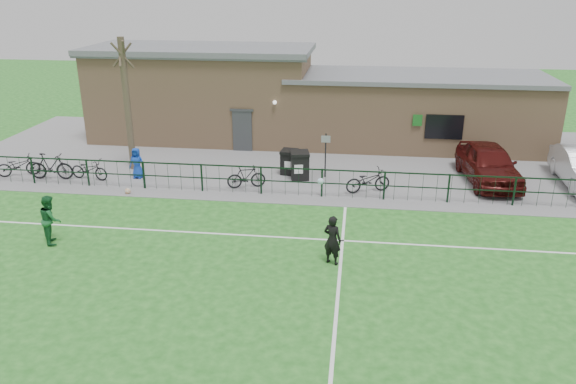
# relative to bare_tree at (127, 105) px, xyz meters

# --- Properties ---
(ground) EXTENTS (90.00, 90.00, 0.00)m
(ground) POSITION_rel_bare_tree_xyz_m (8.00, -10.50, -3.00)
(ground) COLOR #1D5E1B
(ground) RESTS_ON ground
(paving_strip) EXTENTS (34.00, 13.00, 0.02)m
(paving_strip) POSITION_rel_bare_tree_xyz_m (8.00, 3.00, -2.99)
(paving_strip) COLOR slate
(paving_strip) RESTS_ON ground
(pitch_line_touch) EXTENTS (28.00, 0.10, 0.01)m
(pitch_line_touch) POSITION_rel_bare_tree_xyz_m (8.00, -2.70, -3.00)
(pitch_line_touch) COLOR white
(pitch_line_touch) RESTS_ON ground
(pitch_line_mid) EXTENTS (28.00, 0.10, 0.01)m
(pitch_line_mid) POSITION_rel_bare_tree_xyz_m (8.00, -6.50, -3.00)
(pitch_line_mid) COLOR white
(pitch_line_mid) RESTS_ON ground
(pitch_line_perp) EXTENTS (0.10, 16.00, 0.01)m
(pitch_line_perp) POSITION_rel_bare_tree_xyz_m (10.00, -10.50, -3.00)
(pitch_line_perp) COLOR white
(pitch_line_perp) RESTS_ON ground
(perimeter_fence) EXTENTS (28.00, 0.10, 1.20)m
(perimeter_fence) POSITION_rel_bare_tree_xyz_m (8.00, -2.50, -2.40)
(perimeter_fence) COLOR black
(perimeter_fence) RESTS_ON ground
(bare_tree) EXTENTS (0.30, 0.30, 6.00)m
(bare_tree) POSITION_rel_bare_tree_xyz_m (0.00, 0.00, 0.00)
(bare_tree) COLOR #433729
(bare_tree) RESTS_ON ground
(wheelie_bin_left) EXTENTS (0.92, 1.00, 1.15)m
(wheelie_bin_left) POSITION_rel_bare_tree_xyz_m (7.87, -0.42, -2.41)
(wheelie_bin_left) COLOR black
(wheelie_bin_left) RESTS_ON paving_strip
(wheelie_bin_right) EXTENTS (0.75, 0.83, 1.02)m
(wheelie_bin_right) POSITION_rel_bare_tree_xyz_m (7.33, 0.21, -2.47)
(wheelie_bin_right) COLOR black
(wheelie_bin_right) RESTS_ON paving_strip
(sign_post) EXTENTS (0.06, 0.06, 2.00)m
(sign_post) POSITION_rel_bare_tree_xyz_m (8.98, -0.08, -1.98)
(sign_post) COLOR black
(sign_post) RESTS_ON paving_strip
(car_maroon) EXTENTS (2.44, 5.06, 1.66)m
(car_maroon) POSITION_rel_bare_tree_xyz_m (16.03, 0.19, -2.15)
(car_maroon) COLOR #3E0C0B
(car_maroon) RESTS_ON paving_strip
(bicycle_a) EXTENTS (1.91, 1.32, 0.95)m
(bicycle_a) POSITION_rel_bare_tree_xyz_m (-4.70, -1.66, -2.50)
(bicycle_a) COLOR black
(bicycle_a) RESTS_ON paving_strip
(bicycle_b) EXTENTS (2.01, 0.67, 1.19)m
(bicycle_b) POSITION_rel_bare_tree_xyz_m (-2.99, -1.91, -2.38)
(bicycle_b) COLOR black
(bicycle_b) RESTS_ON paving_strip
(bicycle_c) EXTENTS (1.85, 0.88, 0.93)m
(bicycle_c) POSITION_rel_bare_tree_xyz_m (-1.32, -1.72, -2.51)
(bicycle_c) COLOR black
(bicycle_c) RESTS_ON paving_strip
(bicycle_d) EXTENTS (1.70, 0.97, 0.98)m
(bicycle_d) POSITION_rel_bare_tree_xyz_m (5.76, -1.88, -2.49)
(bicycle_d) COLOR black
(bicycle_d) RESTS_ON paving_strip
(bicycle_e) EXTENTS (2.03, 1.33, 1.01)m
(bicycle_e) POSITION_rel_bare_tree_xyz_m (10.86, -1.74, -2.48)
(bicycle_e) COLOR black
(bicycle_e) RESTS_ON paving_strip
(spectator_child) EXTENTS (0.69, 0.47, 1.38)m
(spectator_child) POSITION_rel_bare_tree_xyz_m (0.71, -1.25, -2.29)
(spectator_child) COLOR #123BAB
(spectator_child) RESTS_ON paving_strip
(goalkeeper_kick) EXTENTS (1.03, 3.03, 1.88)m
(goalkeeper_kick) POSITION_rel_bare_tree_xyz_m (9.71, -8.08, -2.17)
(goalkeeper_kick) COLOR black
(goalkeeper_kick) RESTS_ON ground
(outfield_player) EXTENTS (0.94, 1.02, 1.67)m
(outfield_player) POSITION_rel_bare_tree_xyz_m (0.31, -7.83, -2.16)
(outfield_player) COLOR #195A2C
(outfield_player) RESTS_ON ground
(ball_ground) EXTENTS (0.24, 0.24, 0.24)m
(ball_ground) POSITION_rel_bare_tree_xyz_m (1.01, -3.18, -2.88)
(ball_ground) COLOR silver
(ball_ground) RESTS_ON ground
(clubhouse) EXTENTS (24.25, 5.40, 4.96)m
(clubhouse) POSITION_rel_bare_tree_xyz_m (7.12, 6.00, -0.78)
(clubhouse) COLOR tan
(clubhouse) RESTS_ON ground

